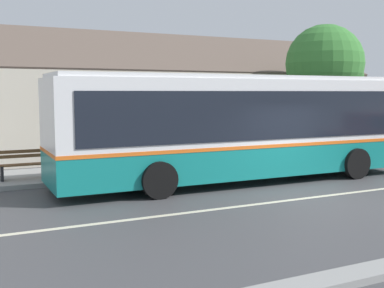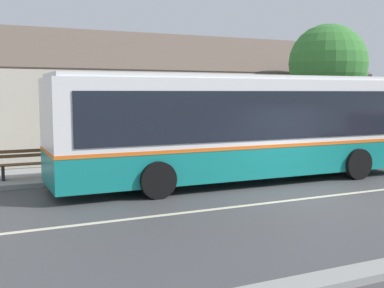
{
  "view_description": "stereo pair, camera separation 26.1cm",
  "coord_description": "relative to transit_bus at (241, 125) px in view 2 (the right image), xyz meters",
  "views": [
    {
      "loc": [
        -8.63,
        -9.92,
        2.81
      ],
      "look_at": [
        -2.15,
        3.25,
        1.23
      ],
      "focal_mm": 45.0,
      "sensor_mm": 36.0,
      "label": 1
    },
    {
      "loc": [
        -8.39,
        -10.04,
        2.81
      ],
      "look_at": [
        -2.15,
        3.25,
        1.23
      ],
      "focal_mm": 45.0,
      "sensor_mm": 36.0,
      "label": 2
    }
  ],
  "objects": [
    {
      "name": "ground_plane",
      "position": [
        0.61,
        -2.9,
        -1.78
      ],
      "size": [
        300.0,
        300.0,
        0.0
      ],
      "primitive_type": "plane",
      "color": "#424244"
    },
    {
      "name": "sidewalk_far",
      "position": [
        0.61,
        3.1,
        -1.7
      ],
      "size": [
        60.0,
        3.0,
        0.15
      ],
      "primitive_type": "cube",
      "color": "gray",
      "rests_on": "ground"
    },
    {
      "name": "lane_divider_stripe",
      "position": [
        0.61,
        -2.9,
        -1.77
      ],
      "size": [
        60.0,
        0.16,
        0.01
      ],
      "primitive_type": "cube",
      "color": "beige",
      "rests_on": "ground"
    },
    {
      "name": "community_building",
      "position": [
        -2.15,
        10.61,
        0.19
      ],
      "size": [
        26.92,
        9.73,
        6.86
      ],
      "color": "beige",
      "rests_on": "ground"
    },
    {
      "name": "transit_bus",
      "position": [
        0.0,
        0.0,
        0.0
      ],
      "size": [
        11.89,
        2.88,
        3.31
      ],
      "color": "#147F7A",
      "rests_on": "ground"
    },
    {
      "name": "bench_by_building",
      "position": [
        -6.13,
        2.5,
        -1.2
      ],
      "size": [
        1.79,
        0.51,
        0.94
      ],
      "color": "brown",
      "rests_on": "sidewalk_far"
    },
    {
      "name": "bench_down_street",
      "position": [
        -2.46,
        2.72,
        -1.21
      ],
      "size": [
        1.71,
        0.51,
        0.94
      ],
      "color": "brown",
      "rests_on": "sidewalk_far"
    },
    {
      "name": "street_tree_primary",
      "position": [
        6.77,
        3.73,
        2.13
      ],
      "size": [
        3.5,
        3.4,
        5.76
      ],
      "color": "#4C3828",
      "rests_on": "ground"
    }
  ]
}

